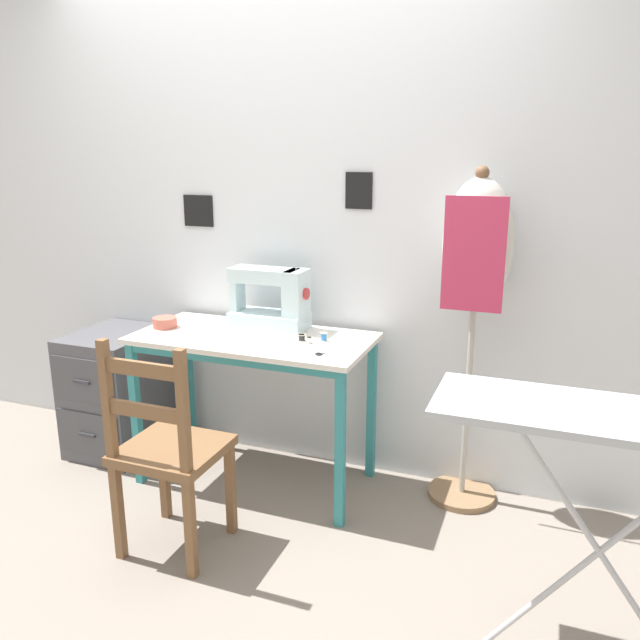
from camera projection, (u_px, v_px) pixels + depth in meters
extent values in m
plane|color=gray|center=(230.00, 506.00, 2.95)|extent=(14.00, 14.00, 0.00)
cube|color=silver|center=(281.00, 222.00, 3.18)|extent=(10.00, 0.05, 2.55)
cube|color=black|center=(198.00, 211.00, 3.30)|extent=(0.17, 0.01, 0.16)
cube|color=black|center=(359.00, 191.00, 2.96)|extent=(0.13, 0.01, 0.17)
cube|color=silver|center=(253.00, 338.00, 3.01)|extent=(1.15, 0.56, 0.02)
cube|color=teal|center=(229.00, 359.00, 2.80)|extent=(1.07, 0.03, 0.04)
cube|color=teal|center=(136.00, 414.00, 3.07)|extent=(0.04, 0.04, 0.74)
cube|color=teal|center=(340.00, 450.00, 2.70)|extent=(0.04, 0.04, 0.74)
cube|color=teal|center=(189.00, 382.00, 3.50)|extent=(0.04, 0.04, 0.74)
cube|color=teal|center=(371.00, 409.00, 3.14)|extent=(0.04, 0.04, 0.74)
cube|color=silver|center=(269.00, 320.00, 3.13)|extent=(0.39, 0.19, 0.08)
cube|color=silver|center=(296.00, 293.00, 3.04)|extent=(0.09, 0.16, 0.22)
cube|color=silver|center=(264.00, 275.00, 3.08)|extent=(0.34, 0.14, 0.07)
cube|color=silver|center=(238.00, 295.00, 3.16)|extent=(0.04, 0.10, 0.15)
cylinder|color=#B22D2D|center=(306.00, 294.00, 3.02)|extent=(0.02, 0.06, 0.06)
cylinder|color=#99999E|center=(296.00, 268.00, 3.00)|extent=(0.01, 0.01, 0.02)
cylinder|color=#B25647|center=(165.00, 322.00, 3.14)|extent=(0.12, 0.12, 0.05)
cylinder|color=brown|center=(165.00, 318.00, 3.13)|extent=(0.10, 0.10, 0.01)
cube|color=silver|center=(334.00, 352.00, 2.75)|extent=(0.09, 0.09, 0.00)
cube|color=silver|center=(335.00, 353.00, 2.73)|extent=(0.10, 0.06, 0.00)
torus|color=black|center=(319.00, 354.00, 2.72)|extent=(0.03, 0.03, 0.01)
torus|color=black|center=(319.00, 354.00, 2.72)|extent=(0.03, 0.03, 0.01)
cylinder|color=black|center=(302.00, 338.00, 2.92)|extent=(0.03, 0.03, 0.03)
cylinder|color=beige|center=(302.00, 335.00, 2.91)|extent=(0.04, 0.04, 0.00)
cylinder|color=beige|center=(302.00, 341.00, 2.92)|extent=(0.04, 0.04, 0.00)
cylinder|color=silver|center=(309.00, 340.00, 2.87)|extent=(0.03, 0.03, 0.03)
cylinder|color=beige|center=(309.00, 337.00, 2.87)|extent=(0.03, 0.03, 0.00)
cylinder|color=beige|center=(309.00, 343.00, 2.88)|extent=(0.03, 0.03, 0.00)
cylinder|color=#2875C1|center=(324.00, 337.00, 2.92)|extent=(0.03, 0.03, 0.04)
cylinder|color=beige|center=(324.00, 333.00, 2.91)|extent=(0.03, 0.03, 0.00)
cylinder|color=beige|center=(324.00, 340.00, 2.92)|extent=(0.03, 0.03, 0.00)
cube|color=brown|center=(173.00, 450.00, 2.55)|extent=(0.40, 0.38, 0.04)
cube|color=brown|center=(164.00, 475.00, 2.81)|extent=(0.04, 0.04, 0.42)
cube|color=brown|center=(231.00, 489.00, 2.69)|extent=(0.04, 0.04, 0.42)
cube|color=brown|center=(118.00, 512.00, 2.52)|extent=(0.04, 0.04, 0.42)
cube|color=brown|center=(190.00, 529.00, 2.41)|extent=(0.04, 0.04, 0.42)
cube|color=brown|center=(107.00, 399.00, 2.40)|extent=(0.04, 0.04, 0.48)
cube|color=brown|center=(183.00, 412.00, 2.28)|extent=(0.04, 0.04, 0.48)
cube|color=brown|center=(142.00, 369.00, 2.30)|extent=(0.34, 0.02, 0.06)
cube|color=brown|center=(145.00, 411.00, 2.34)|extent=(0.34, 0.02, 0.06)
cube|color=#4C4C51|center=(119.00, 391.00, 3.47)|extent=(0.42, 0.52, 0.67)
cube|color=#46464B|center=(83.00, 381.00, 3.19)|extent=(0.39, 0.01, 0.24)
cube|color=#333338|center=(81.00, 382.00, 3.18)|extent=(0.10, 0.01, 0.02)
cube|color=#46464B|center=(88.00, 434.00, 3.27)|extent=(0.39, 0.01, 0.24)
cube|color=#333338|center=(87.00, 435.00, 3.26)|extent=(0.10, 0.01, 0.02)
cylinder|color=#846647|center=(461.00, 494.00, 3.03)|extent=(0.32, 0.32, 0.03)
cylinder|color=#ADA89E|center=(468.00, 395.00, 2.89)|extent=(0.03, 0.03, 1.00)
ellipsoid|color=beige|center=(478.00, 244.00, 2.71)|extent=(0.31, 0.22, 0.58)
sphere|color=brown|center=(482.00, 173.00, 2.63)|extent=(0.06, 0.06, 0.06)
cube|color=#C63356|center=(474.00, 255.00, 2.62)|extent=(0.26, 0.01, 0.49)
cube|color=#ADB2B7|center=(617.00, 418.00, 1.79)|extent=(1.05, 0.36, 0.02)
cylinder|color=#B7B7BC|center=(599.00, 552.00, 1.91)|extent=(0.64, 0.02, 0.88)
cylinder|color=#B7B7BC|center=(599.00, 552.00, 1.91)|extent=(0.64, 0.02, 0.88)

